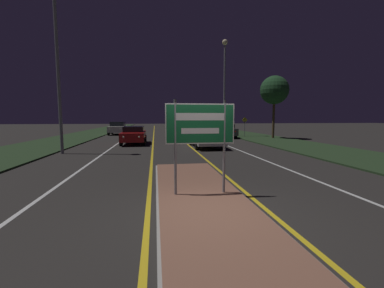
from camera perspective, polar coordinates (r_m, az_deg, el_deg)
The scene contains 21 objects.
ground_plane at distance 5.92m, azimuth 3.86°, elevation -15.15°, with size 160.00×160.00×0.00m, color #282623.
median_island at distance 7.02m, azimuth 1.78°, elevation -11.34°, with size 2.33×8.93×0.10m.
verge_left at distance 26.81m, azimuth -26.27°, elevation 0.88°, with size 5.00×100.00×0.08m.
verge_right at distance 27.62m, azimuth 14.56°, elevation 1.44°, with size 5.00×100.00×0.08m.
centre_line_yellow_left at distance 30.47m, azimuth -8.52°, elevation 1.91°, with size 0.12×70.00×0.01m.
centre_line_yellow_right at distance 30.57m, azimuth -3.43°, elevation 1.97°, with size 0.12×70.00×0.01m.
lane_line_white_left at distance 30.62m, azimuth -13.85°, elevation 1.82°, with size 0.12×70.00×0.01m.
lane_line_white_right at distance 30.94m, azimuth 1.83°, elevation 2.03°, with size 0.12×70.00×0.01m.
edge_line_white_left at distance 31.06m, azimuth -19.37°, elevation 1.71°, with size 0.10×70.00×0.01m.
edge_line_white_right at distance 31.60m, azimuth 7.20°, elevation 2.07°, with size 0.10×70.00×0.01m.
highway_sign at distance 6.70m, azimuth 1.83°, elevation 3.49°, with size 1.81×0.07×2.48m.
streetlight_left_near at distance 17.25m, azimuth -27.90°, elevation 19.53°, with size 0.56×0.56×9.63m.
streetlight_right_near at distance 28.80m, azimuth 7.26°, elevation 15.71°, with size 0.60×0.60×10.35m.
car_receding_0 at distance 18.26m, azimuth 3.14°, elevation 1.53°, with size 1.99×4.79×1.35m.
car_receding_1 at distance 27.19m, azimuth 6.96°, elevation 3.05°, with size 1.96×4.80×1.43m.
car_receding_2 at distance 37.13m, azimuth -2.58°, elevation 3.75°, with size 1.91×4.81×1.28m.
car_receding_3 at distance 49.08m, azimuth -0.18°, elevation 4.36°, with size 1.98×4.50×1.37m.
car_approaching_0 at distance 21.02m, azimuth -12.80°, elevation 2.04°, with size 1.89×4.36×1.40m.
car_approaching_1 at distance 32.94m, azimuth -16.17°, elevation 3.47°, with size 1.98×4.32×1.58m.
warning_sign at distance 28.21m, azimuth 11.62°, elevation 4.22°, with size 0.60×0.06×2.06m.
roadside_palm_right at distance 26.82m, azimuth 17.85°, elevation 11.29°, with size 2.76×2.76×6.08m.
Camera 1 is at (-1.16, -5.40, 2.13)m, focal length 24.00 mm.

